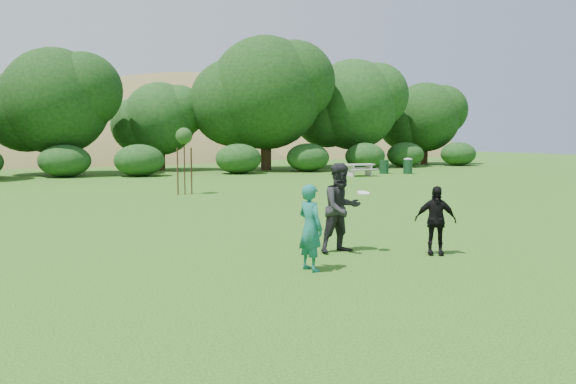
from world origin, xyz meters
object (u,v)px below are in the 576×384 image
sapling (184,138)px  player_grey (341,208)px  trash_can_lidded (408,166)px  trash_can_near (384,167)px  picnic_table (360,168)px  player_teal (310,228)px  player_black (435,220)px

sapling → player_grey: bearing=-90.3°
sapling → trash_can_lidded: sapling is taller
trash_can_near → trash_can_lidded: (1.36, -0.75, 0.09)m
picnic_table → trash_can_lidded: 4.10m
trash_can_near → trash_can_lidded: size_ratio=0.86×
picnic_table → player_teal: bearing=-124.6°
player_grey → trash_can_lidded: (16.83, 19.82, -0.42)m
player_grey → sapling: (0.07, 13.22, 1.46)m
trash_can_near → picnic_table: size_ratio=0.50×
player_grey → player_black: bearing=-35.6°
player_black → picnic_table: (11.08, 20.35, -0.21)m
player_grey → trash_can_near: (15.46, 20.57, -0.51)m
player_grey → trash_can_near: size_ratio=2.14×
player_teal → trash_can_near: bearing=-49.7°
player_grey → trash_can_near: bearing=49.4°
sapling → player_black: bearing=-83.6°
player_black → trash_can_near: bearing=90.4°
trash_can_near → sapling: (-15.39, -7.35, 1.97)m
player_teal → trash_can_lidded: player_teal is taller
picnic_table → trash_can_near: bearing=25.1°
player_black → trash_can_lidded: (15.15, 20.86, -0.19)m
player_teal → trash_can_near: size_ratio=1.80×
player_grey → sapling: bearing=86.0°
player_teal → player_black: 3.04m
player_teal → sapling: bearing=-17.7°
player_black → trash_can_near: (13.79, 21.61, -0.28)m
player_teal → sapling: size_ratio=0.57×
player_black → sapling: size_ratio=0.51×
player_teal → trash_can_near: player_teal is taller
trash_can_near → sapling: size_ratio=0.32×
trash_can_near → picnic_table: trash_can_near is taller
sapling → trash_can_lidded: 18.11m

